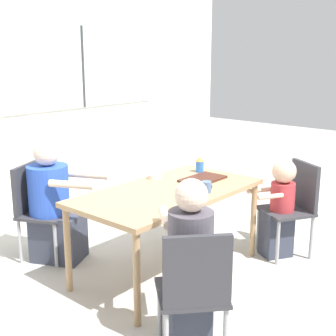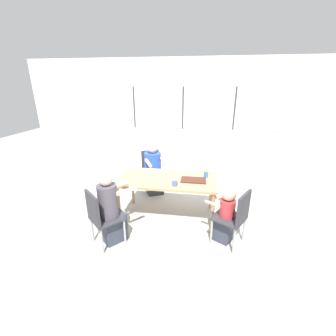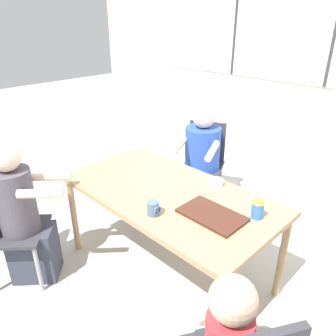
{
  "view_description": "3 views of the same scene",
  "coord_description": "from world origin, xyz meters",
  "px_view_note": "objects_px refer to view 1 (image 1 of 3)",
  "views": [
    {
      "loc": [
        -2.72,
        -2.35,
        1.79
      ],
      "look_at": [
        0.0,
        0.0,
        0.89
      ],
      "focal_mm": 50.0,
      "sensor_mm": 36.0,
      "label": 1
    },
    {
      "loc": [
        0.5,
        -3.36,
        2.16
      ],
      "look_at": [
        0.0,
        0.0,
        0.89
      ],
      "focal_mm": 24.0,
      "sensor_mm": 36.0,
      "label": 2
    },
    {
      "loc": [
        1.42,
        -1.43,
        1.85
      ],
      "look_at": [
        0.0,
        0.0,
        0.89
      ],
      "focal_mm": 35.0,
      "sensor_mm": 36.0,
      "label": 3
    }
  ],
  "objects_px": {
    "person_toddler": "(279,209)",
    "coffee_mug": "(207,187)",
    "chair_for_toddler": "(295,201)",
    "sippy_cup": "(200,164)",
    "person_woman_green_shirt": "(54,208)",
    "person_man_blue_shirt": "(189,273)",
    "bowl_white_shallow": "(155,176)",
    "chair_for_man_blue_shirt": "(194,287)",
    "chair_for_woman_green_shirt": "(36,204)"
  },
  "relations": [
    {
      "from": "chair_for_man_blue_shirt",
      "to": "bowl_white_shallow",
      "type": "distance_m",
      "value": 1.57
    },
    {
      "from": "person_woman_green_shirt",
      "to": "coffee_mug",
      "type": "height_order",
      "value": "person_woman_green_shirt"
    },
    {
      "from": "person_toddler",
      "to": "chair_for_toddler",
      "type": "bearing_deg",
      "value": -90.0
    },
    {
      "from": "sippy_cup",
      "to": "coffee_mug",
      "type": "bearing_deg",
      "value": -138.14
    },
    {
      "from": "person_toddler",
      "to": "chair_for_man_blue_shirt",
      "type": "bearing_deg",
      "value": 132.52
    },
    {
      "from": "coffee_mug",
      "to": "sippy_cup",
      "type": "distance_m",
      "value": 0.64
    },
    {
      "from": "chair_for_toddler",
      "to": "sippy_cup",
      "type": "bearing_deg",
      "value": 59.1
    },
    {
      "from": "chair_for_woman_green_shirt",
      "to": "person_woman_green_shirt",
      "type": "relative_size",
      "value": 0.79
    },
    {
      "from": "person_toddler",
      "to": "coffee_mug",
      "type": "distance_m",
      "value": 0.86
    },
    {
      "from": "person_toddler",
      "to": "chair_for_woman_green_shirt",
      "type": "bearing_deg",
      "value": 72.13
    },
    {
      "from": "person_man_blue_shirt",
      "to": "bowl_white_shallow",
      "type": "relative_size",
      "value": 9.41
    },
    {
      "from": "person_woman_green_shirt",
      "to": "chair_for_man_blue_shirt",
      "type": "bearing_deg",
      "value": 52.94
    },
    {
      "from": "chair_for_man_blue_shirt",
      "to": "person_woman_green_shirt",
      "type": "distance_m",
      "value": 1.85
    },
    {
      "from": "chair_for_toddler",
      "to": "person_woman_green_shirt",
      "type": "xyz_separation_m",
      "value": [
        -1.48,
        1.54,
        -0.03
      ]
    },
    {
      "from": "chair_for_man_blue_shirt",
      "to": "chair_for_toddler",
      "type": "distance_m",
      "value": 1.86
    },
    {
      "from": "chair_for_woman_green_shirt",
      "to": "coffee_mug",
      "type": "distance_m",
      "value": 1.53
    },
    {
      "from": "chair_for_toddler",
      "to": "sippy_cup",
      "type": "distance_m",
      "value": 0.91
    },
    {
      "from": "chair_for_woman_green_shirt",
      "to": "coffee_mug",
      "type": "xyz_separation_m",
      "value": [
        0.67,
        -1.35,
        0.26
      ]
    },
    {
      "from": "chair_for_toddler",
      "to": "person_toddler",
      "type": "relative_size",
      "value": 0.95
    },
    {
      "from": "person_woman_green_shirt",
      "to": "person_man_blue_shirt",
      "type": "bearing_deg",
      "value": 55.74
    },
    {
      "from": "chair_for_toddler",
      "to": "bowl_white_shallow",
      "type": "height_order",
      "value": "chair_for_toddler"
    },
    {
      "from": "person_toddler",
      "to": "sippy_cup",
      "type": "height_order",
      "value": "person_toddler"
    },
    {
      "from": "chair_for_woman_green_shirt",
      "to": "bowl_white_shallow",
      "type": "distance_m",
      "value": 1.07
    },
    {
      "from": "chair_for_man_blue_shirt",
      "to": "person_toddler",
      "type": "xyz_separation_m",
      "value": [
        1.7,
        0.36,
        -0.06
      ]
    },
    {
      "from": "chair_for_toddler",
      "to": "bowl_white_shallow",
      "type": "relative_size",
      "value": 7.23
    },
    {
      "from": "person_woman_green_shirt",
      "to": "person_man_blue_shirt",
      "type": "xyz_separation_m",
      "value": [
        -0.25,
        -1.69,
        0.03
      ]
    },
    {
      "from": "coffee_mug",
      "to": "bowl_white_shallow",
      "type": "height_order",
      "value": "coffee_mug"
    },
    {
      "from": "person_toddler",
      "to": "bowl_white_shallow",
      "type": "relative_size",
      "value": 7.61
    },
    {
      "from": "person_woman_green_shirt",
      "to": "coffee_mug",
      "type": "relative_size",
      "value": 11.94
    },
    {
      "from": "person_man_blue_shirt",
      "to": "bowl_white_shallow",
      "type": "height_order",
      "value": "person_man_blue_shirt"
    },
    {
      "from": "chair_for_toddler",
      "to": "coffee_mug",
      "type": "relative_size",
      "value": 9.4
    },
    {
      "from": "person_man_blue_shirt",
      "to": "coffee_mug",
      "type": "bearing_deg",
      "value": 72.58
    },
    {
      "from": "chair_for_toddler",
      "to": "person_woman_green_shirt",
      "type": "height_order",
      "value": "person_woman_green_shirt"
    },
    {
      "from": "person_man_blue_shirt",
      "to": "bowl_white_shallow",
      "type": "xyz_separation_m",
      "value": [
        0.88,
        1.08,
        0.23
      ]
    },
    {
      "from": "person_toddler",
      "to": "coffee_mug",
      "type": "height_order",
      "value": "person_toddler"
    },
    {
      "from": "chair_for_toddler",
      "to": "sippy_cup",
      "type": "xyz_separation_m",
      "value": [
        -0.41,
        0.76,
        0.29
      ]
    },
    {
      "from": "chair_for_toddler",
      "to": "person_toddler",
      "type": "distance_m",
      "value": 0.17
    },
    {
      "from": "person_toddler",
      "to": "person_man_blue_shirt",
      "type": "bearing_deg",
      "value": 129.13
    },
    {
      "from": "person_man_blue_shirt",
      "to": "person_toddler",
      "type": "relative_size",
      "value": 1.24
    },
    {
      "from": "chair_for_man_blue_shirt",
      "to": "person_toddler",
      "type": "relative_size",
      "value": 0.95
    },
    {
      "from": "person_woman_green_shirt",
      "to": "person_toddler",
      "type": "xyz_separation_m",
      "value": [
        1.35,
        -1.46,
        -0.04
      ]
    },
    {
      "from": "chair_for_man_blue_shirt",
      "to": "coffee_mug",
      "type": "height_order",
      "value": "chair_for_man_blue_shirt"
    },
    {
      "from": "sippy_cup",
      "to": "person_woman_green_shirt",
      "type": "bearing_deg",
      "value": 144.13
    },
    {
      "from": "person_woman_green_shirt",
      "to": "person_man_blue_shirt",
      "type": "relative_size",
      "value": 0.98
    },
    {
      "from": "coffee_mug",
      "to": "bowl_white_shallow",
      "type": "relative_size",
      "value": 0.77
    },
    {
      "from": "person_man_blue_shirt",
      "to": "person_toddler",
      "type": "height_order",
      "value": "person_man_blue_shirt"
    },
    {
      "from": "person_woman_green_shirt",
      "to": "person_toddler",
      "type": "height_order",
      "value": "person_woman_green_shirt"
    },
    {
      "from": "person_woman_green_shirt",
      "to": "coffee_mug",
      "type": "bearing_deg",
      "value": 90.43
    },
    {
      "from": "chair_for_man_blue_shirt",
      "to": "coffee_mug",
      "type": "distance_m",
      "value": 1.16
    },
    {
      "from": "chair_for_toddler",
      "to": "person_toddler",
      "type": "xyz_separation_m",
      "value": [
        -0.13,
        0.08,
        -0.06
      ]
    }
  ]
}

